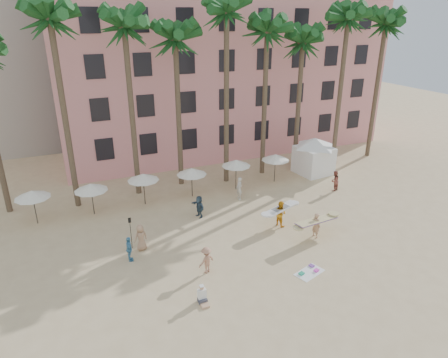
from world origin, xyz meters
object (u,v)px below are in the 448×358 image
carrier_yellow (316,224)px  carrier_white (280,213)px  cabana (314,153)px  pink_hotel (218,74)px

carrier_yellow → carrier_white: bearing=120.1°
cabana → carrier_white: 11.43m
pink_hotel → cabana: pink_hotel is taller
carrier_white → carrier_yellow: bearing=-59.9°
pink_hotel → cabana: (4.50, -12.98, -5.93)m
carrier_yellow → carrier_white: 2.79m
cabana → carrier_yellow: 12.36m
cabana → carrier_white: size_ratio=1.68×
pink_hotel → carrier_yellow: pink_hotel is taller
carrier_yellow → carrier_white: size_ratio=1.19×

